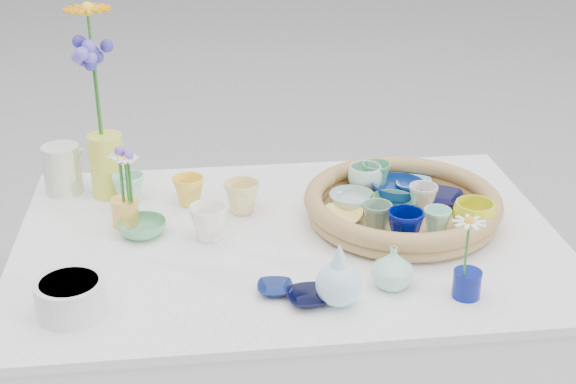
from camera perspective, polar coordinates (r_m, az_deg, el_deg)
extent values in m
imported|color=navy|center=(2.02, 7.87, 0.11)|extent=(0.15, 0.15, 0.04)
imported|color=black|center=(2.01, 10.77, -0.49)|extent=(0.14, 0.14, 0.03)
imported|color=yellow|center=(1.88, 13.06, -1.78)|extent=(0.10, 0.10, 0.08)
imported|color=#54A86C|center=(1.95, 7.41, -0.99)|extent=(0.14, 0.14, 0.04)
imported|color=gray|center=(1.86, 6.34, -1.75)|extent=(0.09, 0.09, 0.06)
imported|color=#97B7B0|center=(1.97, 4.55, -0.60)|extent=(0.15, 0.15, 0.03)
imported|color=silver|center=(2.05, 5.49, 0.98)|extent=(0.09, 0.09, 0.07)
imported|color=beige|center=(1.97, 9.57, -0.42)|extent=(0.08, 0.08, 0.07)
imported|color=#90C3FA|center=(2.08, 8.92, 0.52)|extent=(0.12, 0.12, 0.02)
imported|color=#00095A|center=(1.81, 8.32, -2.47)|extent=(0.11, 0.11, 0.08)
imported|color=#FFDC68|center=(1.89, 3.78, -1.80)|extent=(0.13, 0.13, 0.02)
imported|color=#A4EDD0|center=(1.87, 10.55, -2.05)|extent=(0.08, 0.08, 0.06)
imported|color=#479767|center=(2.07, 6.27, 1.17)|extent=(0.08, 0.08, 0.07)
imported|color=yellow|center=(2.02, -7.06, 0.09)|extent=(0.10, 0.10, 0.07)
imported|color=#EDD88B|center=(1.97, -3.29, -0.38)|extent=(0.11, 0.11, 0.08)
imported|color=#5CA673|center=(1.90, -10.33, -2.54)|extent=(0.14, 0.14, 0.04)
imported|color=white|center=(1.85, -5.65, -2.18)|extent=(0.10, 0.10, 0.08)
imported|color=navy|center=(1.66, -0.93, -6.89)|extent=(0.08, 0.08, 0.02)
imported|color=#97DDC7|center=(2.06, -11.24, 0.23)|extent=(0.11, 0.11, 0.08)
imported|color=black|center=(1.62, 1.48, -7.52)|extent=(0.10, 0.10, 0.02)
imported|color=#9EDCC1|center=(1.67, 7.45, -5.33)|extent=(0.10, 0.10, 0.09)
cylinder|color=navy|center=(1.67, 12.60, -6.40)|extent=(0.07, 0.07, 0.06)
cylinder|color=#D7DC40|center=(2.09, -12.72, 1.88)|extent=(0.09, 0.09, 0.16)
cylinder|color=#FFB548|center=(1.94, -11.49, -1.42)|extent=(0.08, 0.08, 0.07)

